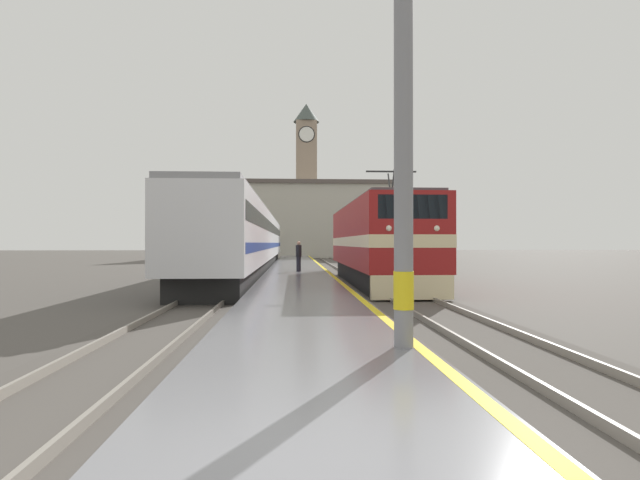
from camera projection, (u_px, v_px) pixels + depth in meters
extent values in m
plane|color=#514C47|center=(297.00, 272.00, 33.69)|extent=(200.00, 200.00, 0.00)
cube|color=slate|center=(298.00, 274.00, 28.70)|extent=(3.70, 140.00, 0.31)
cube|color=yellow|center=(328.00, 271.00, 28.79)|extent=(0.20, 140.00, 0.00)
cube|color=#514C47|center=(361.00, 276.00, 28.89)|extent=(2.84, 140.00, 0.02)
cube|color=gray|center=(349.00, 275.00, 28.86)|extent=(0.07, 140.00, 0.14)
cube|color=gray|center=(373.00, 275.00, 28.93)|extent=(0.07, 140.00, 0.14)
cube|color=#514C47|center=(242.00, 277.00, 28.52)|extent=(2.83, 140.00, 0.02)
cube|color=gray|center=(230.00, 276.00, 28.49)|extent=(0.07, 140.00, 0.14)
cube|color=gray|center=(255.00, 275.00, 28.56)|extent=(0.07, 140.00, 0.14)
cube|color=black|center=(376.00, 275.00, 23.58)|extent=(2.46, 13.33, 0.90)
cube|color=maroon|center=(376.00, 236.00, 23.59)|extent=(2.90, 14.49, 2.80)
cube|color=beige|center=(376.00, 242.00, 23.58)|extent=(2.92, 14.51, 0.44)
cube|color=beige|center=(412.00, 287.00, 16.49)|extent=(2.75, 0.30, 0.81)
cube|color=black|center=(412.00, 207.00, 16.42)|extent=(2.32, 0.12, 0.80)
sphere|color=white|center=(389.00, 228.00, 16.33)|extent=(0.20, 0.20, 0.20)
sphere|color=white|center=(437.00, 228.00, 16.42)|extent=(0.20, 0.20, 0.20)
cube|color=#4C4C51|center=(376.00, 205.00, 23.59)|extent=(2.61, 13.77, 0.12)
cylinder|color=#333333|center=(393.00, 183.00, 19.63)|extent=(0.06, 0.63, 1.03)
cylinder|color=#333333|center=(389.00, 185.00, 20.33)|extent=(0.06, 0.63, 1.03)
cube|color=#262626|center=(391.00, 172.00, 19.98)|extent=(2.03, 0.08, 0.06)
cube|color=black|center=(252.00, 264.00, 35.50)|extent=(2.47, 39.95, 0.90)
cube|color=silver|center=(252.00, 237.00, 35.51)|extent=(2.90, 41.61, 2.98)
cube|color=black|center=(252.00, 229.00, 35.51)|extent=(2.92, 40.78, 0.64)
cube|color=navy|center=(252.00, 245.00, 35.51)|extent=(2.92, 40.78, 0.36)
cube|color=gray|center=(252.00, 215.00, 35.52)|extent=(2.67, 41.61, 0.20)
cylinder|color=gray|center=(403.00, 73.00, 7.88)|extent=(0.30, 0.30, 8.67)
cylinder|color=yellow|center=(404.00, 290.00, 7.86)|extent=(0.32, 0.32, 0.60)
cylinder|color=#23232D|center=(299.00, 264.00, 28.76)|extent=(0.26, 0.26, 0.83)
cylinder|color=black|center=(299.00, 251.00, 28.77)|extent=(0.34, 0.34, 0.69)
sphere|color=tan|center=(299.00, 243.00, 28.77)|extent=(0.22, 0.22, 0.22)
cube|color=gray|center=(306.00, 189.00, 80.47)|extent=(3.32, 3.32, 21.49)
cylinder|color=black|center=(307.00, 134.00, 78.85)|extent=(2.62, 0.06, 2.62)
cylinder|color=white|center=(307.00, 134.00, 78.82)|extent=(2.32, 0.10, 2.32)
cone|color=#47514C|center=(306.00, 113.00, 80.54)|extent=(4.14, 4.14, 2.98)
cube|color=#B7B2A3|center=(312.00, 222.00, 67.22)|extent=(22.25, 8.86, 9.49)
cube|color=#564C47|center=(312.00, 185.00, 67.25)|extent=(22.85, 9.46, 0.50)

